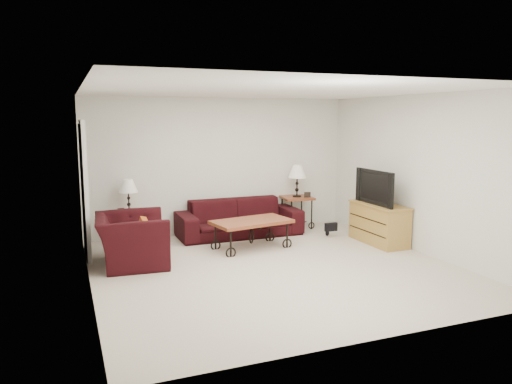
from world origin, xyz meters
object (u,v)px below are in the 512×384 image
television (379,187)px  backpack (327,223)px  lamp_left (129,195)px  coffee_table (252,234)px  lamp_right (297,181)px  tv_stand (379,224)px  side_table_left (130,227)px  side_table_right (297,212)px  armchair (131,240)px  sofa (239,218)px

television → backpack: television is taller
lamp_left → coffee_table: (1.81, -1.11, -0.59)m
lamp_right → tv_stand: lamp_right is taller
side_table_left → tv_stand: tv_stand is taller
lamp_left → television: (3.95, -1.58, 0.15)m
side_table_right → coffee_table: size_ratio=0.49×
armchair → backpack: size_ratio=2.42×
sofa → tv_stand: size_ratio=1.97×
television → coffee_table: bearing=-102.4°
coffee_table → television: size_ratio=1.24×
sofa → lamp_left: size_ratio=4.06×
sofa → television: (2.02, -1.40, 0.65)m
side_table_right → lamp_left: lamp_left is taller
armchair → television: size_ratio=1.12×
coffee_table → armchair: (-1.95, -0.19, 0.13)m
side_table_right → tv_stand: size_ratio=0.54×
lamp_left → backpack: 3.55m
sofa → armchair: armchair is taller
coffee_table → backpack: 1.62m
side_table_left → armchair: 1.31m
side_table_left → sofa: bearing=-5.3°
lamp_right → armchair: size_ratio=0.54×
sofa → lamp_right: bearing=8.2°
lamp_right → armchair: 3.61m
side_table_left → coffee_table: bearing=-31.4°
lamp_left → armchair: lamp_left is taller
sofa → armchair: (-2.07, -1.12, 0.04)m
lamp_right → backpack: size_ratio=1.32×
tv_stand → backpack: tv_stand is taller
side_table_left → side_table_right: side_table_right is taller
lamp_right → coffee_table: lamp_right is taller
coffee_table → armchair: bearing=-174.5°
lamp_left → coffee_table: size_ratio=0.44×
side_table_right → lamp_right: (0.00, 0.00, 0.62)m
side_table_right → coffee_table: (-1.37, -1.11, -0.07)m
sofa → lamp_right: size_ratio=3.62×
side_table_right → tv_stand: 1.76m
coffee_table → television: (2.13, -0.47, 0.74)m
armchair → backpack: armchair is taller
sofa → coffee_table: size_ratio=1.77×
side_table_left → television: 4.31m
side_table_left → side_table_right: (3.18, -0.00, 0.03)m
coffee_table → tv_stand: 2.21m
coffee_table → backpack: (1.59, 0.30, -0.00)m
sofa → side_table_right: sofa is taller
lamp_left → television: television is taller
side_table_right → television: size_ratio=0.61×
lamp_right → sofa: bearing=-171.8°
sofa → armchair: size_ratio=1.97×
coffee_table → tv_stand: (2.15, -0.47, 0.10)m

